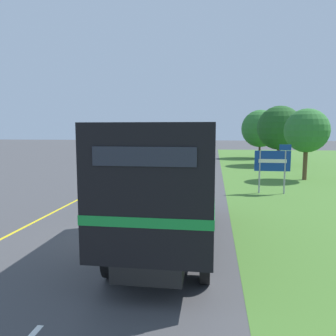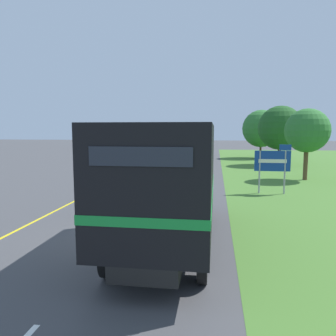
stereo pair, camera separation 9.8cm
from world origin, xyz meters
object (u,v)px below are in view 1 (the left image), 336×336
(horse_trailer_truck, at_px, (171,179))
(lead_car_white, at_px, (160,158))
(roadside_tree_near, at_px, (307,131))
(roadside_tree_far, at_px, (260,129))
(highway_sign, at_px, (273,162))
(roadside_tree_mid, at_px, (279,128))

(horse_trailer_truck, height_order, lead_car_white, horse_trailer_truck)
(horse_trailer_truck, relative_size, lead_car_white, 1.95)
(roadside_tree_near, height_order, roadside_tree_far, roadside_tree_far)
(lead_car_white, bearing_deg, roadside_tree_far, 51.18)
(roadside_tree_far, bearing_deg, highway_sign, -95.84)
(highway_sign, xyz_separation_m, roadside_tree_far, (2.39, 23.33, 1.92))
(highway_sign, bearing_deg, roadside_tree_near, 60.44)
(horse_trailer_truck, xyz_separation_m, highway_sign, (4.48, 8.69, -0.30))
(lead_car_white, xyz_separation_m, roadside_tree_near, (11.14, -4.90, 2.48))
(highway_sign, distance_m, roadside_tree_near, 6.54)
(horse_trailer_truck, xyz_separation_m, roadside_tree_far, (6.87, 32.02, 1.62))
(horse_trailer_truck, bearing_deg, lead_car_white, 100.51)
(roadside_tree_near, xyz_separation_m, roadside_tree_mid, (0.01, 9.70, 0.26))
(roadside_tree_near, bearing_deg, highway_sign, -119.56)
(highway_sign, relative_size, roadside_tree_far, 0.46)
(lead_car_white, bearing_deg, roadside_tree_near, -23.74)
(roadside_tree_far, bearing_deg, roadside_tree_mid, -84.79)
(lead_car_white, xyz_separation_m, roadside_tree_mid, (11.15, 4.80, 2.73))
(horse_trailer_truck, height_order, roadside_tree_near, roadside_tree_near)
(highway_sign, height_order, roadside_tree_mid, roadside_tree_mid)
(horse_trailer_truck, xyz_separation_m, lead_car_white, (-3.54, 19.09, -1.07))
(highway_sign, bearing_deg, horse_trailer_truck, -117.25)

